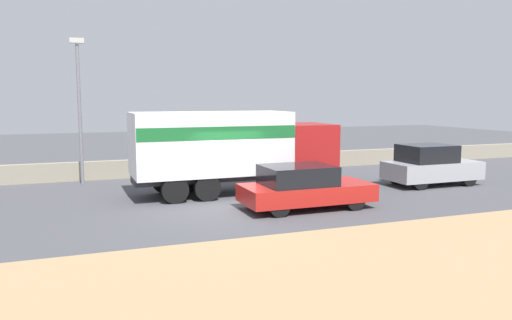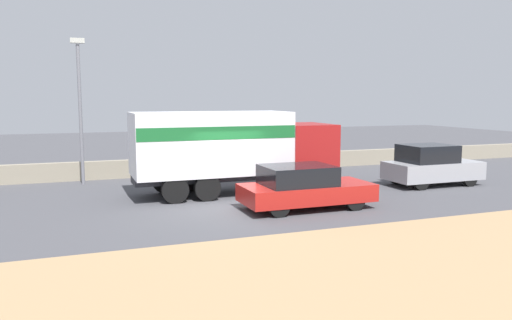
# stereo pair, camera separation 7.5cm
# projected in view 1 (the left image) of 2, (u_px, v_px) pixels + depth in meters

# --- Properties ---
(ground_plane) EXTENTS (80.00, 80.00, 0.00)m
(ground_plane) POSITION_uv_depth(u_px,v_px,m) (242.00, 208.00, 16.56)
(ground_plane) COLOR #47474C
(dirt_shoulder_foreground) EXTENTS (60.00, 6.68, 0.04)m
(dirt_shoulder_foreground) POSITION_uv_depth(u_px,v_px,m) (352.00, 275.00, 10.20)
(dirt_shoulder_foreground) COLOR tan
(dirt_shoulder_foreground) RESTS_ON ground_plane
(stone_wall_backdrop) EXTENTS (60.00, 0.35, 0.82)m
(stone_wall_backdrop) POSITION_uv_depth(u_px,v_px,m) (188.00, 166.00, 23.74)
(stone_wall_backdrop) COLOR gray
(stone_wall_backdrop) RESTS_ON ground_plane
(street_lamp) EXTENTS (0.56, 0.28, 6.06)m
(street_lamp) POSITION_uv_depth(u_px,v_px,m) (79.00, 100.00, 20.65)
(street_lamp) COLOR slate
(street_lamp) RESTS_ON ground_plane
(box_truck) EXTENTS (7.70, 2.45, 3.12)m
(box_truck) POSITION_uv_depth(u_px,v_px,m) (231.00, 146.00, 18.84)
(box_truck) COLOR maroon
(box_truck) RESTS_ON ground_plane
(car_hatchback) EXTENTS (4.33, 1.90, 1.45)m
(car_hatchback) POSITION_uv_depth(u_px,v_px,m) (304.00, 187.00, 16.38)
(car_hatchback) COLOR #B21E19
(car_hatchback) RESTS_ON ground_plane
(car_sedan_second) EXTENTS (3.96, 1.82, 1.71)m
(car_sedan_second) POSITION_uv_depth(u_px,v_px,m) (431.00, 165.00, 20.82)
(car_sedan_second) COLOR #9E9EA3
(car_sedan_second) RESTS_ON ground_plane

